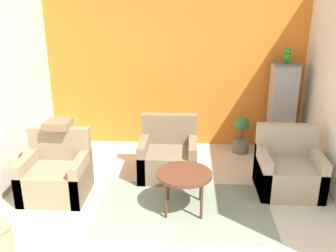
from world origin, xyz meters
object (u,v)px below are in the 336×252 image
armchair_right (288,171)px  armchair_middle (168,157)px  coffee_table (184,176)px  potted_plant (241,135)px  armchair_left (56,175)px  birdcage (281,110)px  parrot (287,56)px

armchair_right → armchair_middle: (-1.69, 0.36, 0.00)m
coffee_table → potted_plant: bearing=63.5°
armchair_left → birdcage: size_ratio=0.57×
armchair_middle → potted_plant: armchair_middle is taller
armchair_left → potted_plant: (2.68, 1.62, 0.03)m
armchair_middle → birdcage: size_ratio=0.57×
armchair_left → armchair_right: same height
potted_plant → armchair_right: bearing=-69.7°
armchair_left → parrot: size_ratio=3.54×
coffee_table → potted_plant: size_ratio=1.08×
birdcage → potted_plant: birdcage is taller
coffee_table → armchair_left: 1.77m
coffee_table → armchair_right: armchair_right is taller
birdcage → parrot: (-0.00, 0.00, 0.90)m
armchair_left → armchair_middle: same height
coffee_table → parrot: size_ratio=2.78×
armchair_right → birdcage: 1.41m
armchair_right → parrot: bearing=83.5°
armchair_right → birdcage: (0.15, 1.31, 0.48)m
armchair_right → birdcage: bearing=83.5°
armchair_middle → potted_plant: bearing=38.2°
parrot → armchair_left: bearing=-153.8°
potted_plant → coffee_table: bearing=-116.5°
armchair_left → potted_plant: armchair_left is taller
armchair_right → potted_plant: size_ratio=1.38×
armchair_right → birdcage: birdcage is taller
armchair_middle → potted_plant: size_ratio=1.38×
armchair_middle → armchair_right: bearing=-12.1°
coffee_table → armchair_right: size_ratio=0.78×
coffee_table → birdcage: bearing=50.3°
parrot → potted_plant: bearing=-179.3°
birdcage → parrot: 0.90m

